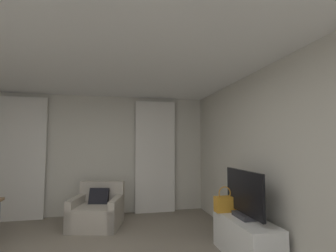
{
  "coord_description": "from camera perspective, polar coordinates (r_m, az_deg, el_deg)",
  "views": [
    {
      "loc": [
        0.47,
        -2.61,
        1.53
      ],
      "look_at": [
        1.32,
        1.29,
        1.82
      ],
      "focal_mm": 26.07,
      "sensor_mm": 36.0,
      "label": 1
    }
  ],
  "objects": [
    {
      "name": "wall_window",
      "position": [
        5.67,
        -17.16,
        -6.33
      ],
      "size": [
        5.12,
        0.06,
        2.6
      ],
      "color": "beige",
      "rests_on": "ground"
    },
    {
      "name": "wall_right",
      "position": [
        3.33,
        26.15,
        -7.69
      ],
      "size": [
        0.06,
        6.12,
        2.6
      ],
      "color": "beige",
      "rests_on": "ground"
    },
    {
      "name": "ceiling",
      "position": [
        2.87,
        -21.92,
        18.67
      ],
      "size": [
        5.12,
        6.12,
        0.06
      ],
      "primitive_type": "cube",
      "color": "white",
      "rests_on": "wall_left"
    },
    {
      "name": "curtain_left_panel",
      "position": [
        5.82,
        -30.98,
        -6.35
      ],
      "size": [
        0.9,
        0.06,
        2.5
      ],
      "color": "silver",
      "rests_on": "ground"
    },
    {
      "name": "curtain_right_panel",
      "position": [
        5.59,
        -2.99,
        -7.05
      ],
      "size": [
        0.9,
        0.06,
        2.5
      ],
      "color": "silver",
      "rests_on": "ground"
    },
    {
      "name": "armchair",
      "position": [
        4.98,
        -16.23,
        -18.71
      ],
      "size": [
        1.03,
        0.99,
        0.78
      ],
      "color": "#B2A899",
      "rests_on": "ground"
    },
    {
      "name": "tv_console",
      "position": [
        3.73,
        17.72,
        -23.8
      ],
      "size": [
        0.46,
        1.11,
        0.53
      ],
      "color": "white",
      "rests_on": "ground"
    },
    {
      "name": "tv_flatscreen",
      "position": [
        3.59,
        17.36,
        -15.3
      ],
      "size": [
        0.2,
        0.91,
        0.64
      ],
      "color": "#333338",
      "rests_on": "tv_console"
    },
    {
      "name": "handbag_primary",
      "position": [
        3.87,
        13.14,
        -17.2
      ],
      "size": [
        0.3,
        0.14,
        0.37
      ],
      "color": "orange",
      "rests_on": "tv_console"
    }
  ]
}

